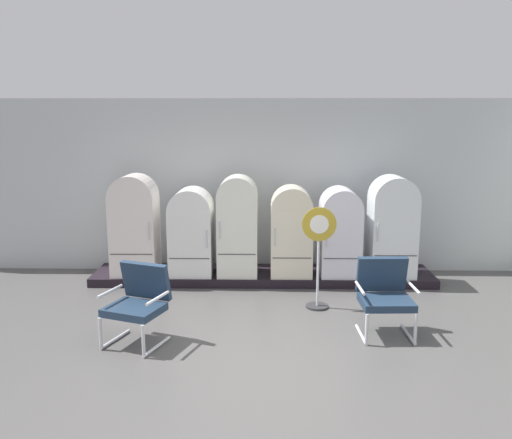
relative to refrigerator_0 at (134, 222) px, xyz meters
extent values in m
cube|color=#4B4948|center=(2.04, -2.88, -1.01)|extent=(12.00, 10.00, 0.05)
cube|color=#B6BBBC|center=(2.04, 0.78, 0.48)|extent=(11.76, 0.12, 2.93)
cube|color=#47443F|center=(2.04, 0.78, 1.59)|extent=(11.76, 0.07, 0.06)
cube|color=black|center=(2.04, 0.14, -0.92)|extent=(5.50, 0.95, 0.14)
cube|color=silver|center=(0.00, 0.00, -0.22)|extent=(0.72, 0.58, 1.25)
cylinder|color=silver|center=(0.00, 0.00, 0.40)|extent=(0.72, 0.57, 0.72)
cube|color=#383838|center=(0.00, -0.30, -0.45)|extent=(0.66, 0.01, 0.01)
cylinder|color=silver|center=(0.30, -0.31, -0.07)|extent=(0.02, 0.02, 0.28)
cube|color=white|center=(0.90, 0.04, -0.32)|extent=(0.68, 0.66, 1.05)
cylinder|color=white|center=(0.90, 0.04, 0.20)|extent=(0.68, 0.64, 0.68)
cube|color=#383838|center=(0.90, -0.30, -0.51)|extent=(0.63, 0.01, 0.01)
cylinder|color=silver|center=(1.18, -0.31, -0.20)|extent=(0.02, 0.02, 0.28)
cube|color=silver|center=(1.64, 0.02, -0.21)|extent=(0.63, 0.62, 1.27)
cylinder|color=silver|center=(1.64, 0.02, 0.42)|extent=(0.63, 0.61, 0.63)
cube|color=#383838|center=(1.64, -0.30, -0.44)|extent=(0.58, 0.01, 0.01)
cylinder|color=silver|center=(1.39, -0.31, -0.06)|extent=(0.02, 0.02, 0.28)
cube|color=beige|center=(2.49, 0.01, -0.30)|extent=(0.65, 0.60, 1.10)
cylinder|color=beige|center=(2.49, 0.01, 0.25)|extent=(0.65, 0.59, 0.65)
cube|color=#383838|center=(2.49, -0.30, -0.50)|extent=(0.60, 0.01, 0.01)
cylinder|color=silver|center=(2.23, -0.31, -0.17)|extent=(0.02, 0.02, 0.28)
cube|color=white|center=(3.27, 0.06, -0.31)|extent=(0.63, 0.70, 1.08)
cylinder|color=white|center=(3.27, 0.06, 0.23)|extent=(0.63, 0.68, 0.63)
cube|color=#383838|center=(3.27, -0.30, -0.50)|extent=(0.58, 0.01, 0.01)
cylinder|color=silver|center=(3.02, -0.31, -0.18)|extent=(0.02, 0.02, 0.28)
cube|color=white|center=(4.09, 0.02, -0.23)|extent=(0.70, 0.63, 1.24)
cylinder|color=white|center=(4.09, 0.02, 0.39)|extent=(0.70, 0.62, 0.70)
cube|color=#383838|center=(4.09, -0.30, -0.45)|extent=(0.65, 0.01, 0.01)
cylinder|color=silver|center=(3.80, -0.31, -0.08)|extent=(0.02, 0.02, 0.28)
cylinder|color=silver|center=(0.28, -2.31, -0.97)|extent=(0.24, 0.55, 0.04)
cylinder|color=silver|center=(0.19, -2.56, -0.78)|extent=(0.05, 0.05, 0.37)
cylinder|color=silver|center=(0.82, -2.51, -0.97)|extent=(0.24, 0.55, 0.04)
cylinder|color=silver|center=(0.73, -2.76, -0.78)|extent=(0.05, 0.05, 0.37)
cube|color=#1E3046|center=(0.55, -2.41, -0.55)|extent=(0.76, 0.70, 0.09)
cube|color=#1E3046|center=(0.65, -2.16, -0.28)|extent=(0.63, 0.37, 0.46)
cylinder|color=silver|center=(0.25, -2.30, -0.37)|extent=(0.20, 0.45, 0.04)
cylinder|color=silver|center=(0.86, -2.52, -0.37)|extent=(0.20, 0.45, 0.04)
cylinder|color=silver|center=(3.26, -2.12, -0.97)|extent=(0.06, 0.57, 0.04)
cylinder|color=silver|center=(3.27, -2.38, -0.78)|extent=(0.04, 0.04, 0.37)
cylinder|color=silver|center=(3.84, -2.10, -0.97)|extent=(0.06, 0.57, 0.04)
cylinder|color=silver|center=(3.85, -2.36, -0.78)|extent=(0.04, 0.04, 0.37)
cube|color=#1E3046|center=(3.55, -2.11, -0.55)|extent=(0.63, 0.54, 0.09)
cube|color=#1E3046|center=(3.54, -1.84, -0.28)|extent=(0.62, 0.19, 0.46)
cylinder|color=silver|center=(3.22, -2.12, -0.37)|extent=(0.05, 0.47, 0.04)
cylinder|color=silver|center=(3.88, -2.10, -0.37)|extent=(0.05, 0.47, 0.04)
cylinder|color=#2D2D30|center=(2.82, -1.13, -0.97)|extent=(0.32, 0.32, 0.03)
cylinder|color=silver|center=(2.82, -1.13, -0.37)|extent=(0.04, 0.04, 1.17)
cylinder|color=#AF9126|center=(2.82, -1.15, 0.22)|extent=(0.47, 0.02, 0.47)
cylinder|color=white|center=(2.82, -1.17, 0.22)|extent=(0.26, 0.00, 0.26)
camera|label=1|loc=(2.08, -8.31, 1.70)|focal=37.63mm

